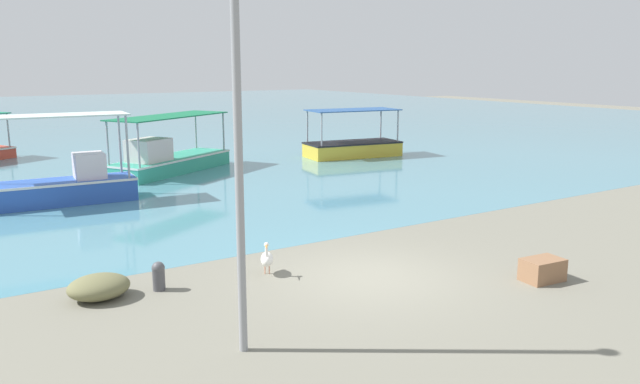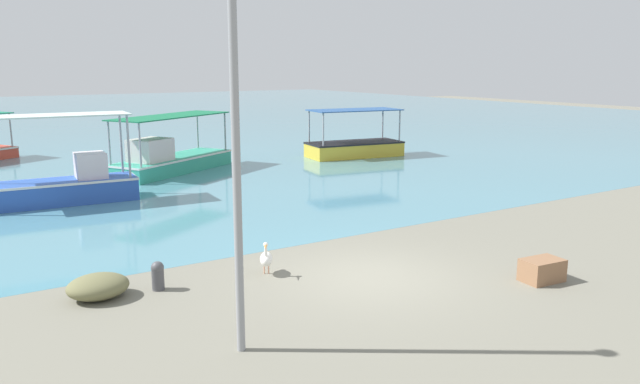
# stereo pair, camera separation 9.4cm
# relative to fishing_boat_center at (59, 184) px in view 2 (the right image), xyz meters

# --- Properties ---
(ground) EXTENTS (120.00, 120.00, 0.00)m
(ground) POSITION_rel_fishing_boat_center_xyz_m (4.46, -11.82, -0.66)
(ground) COLOR slate
(harbor_water) EXTENTS (110.00, 90.00, 0.00)m
(harbor_water) POSITION_rel_fishing_boat_center_xyz_m (4.46, 36.18, -0.66)
(harbor_water) COLOR teal
(harbor_water) RESTS_ON ground
(fishing_boat_center) EXTENTS (5.42, 2.00, 3.04)m
(fishing_boat_center) POSITION_rel_fishing_boat_center_xyz_m (0.00, 0.00, 0.00)
(fishing_boat_center) COLOR #2B54B2
(fishing_boat_center) RESTS_ON harbor_water
(fishing_boat_far_right) EXTENTS (5.12, 2.70, 2.43)m
(fishing_boat_far_right) POSITION_rel_fishing_boat_center_xyz_m (15.03, 3.71, -0.12)
(fishing_boat_far_right) COLOR gold
(fishing_boat_far_right) RESTS_ON harbor_water
(fishing_boat_near_right) EXTENTS (6.40, 4.90, 2.50)m
(fishing_boat_near_right) POSITION_rel_fishing_boat_center_xyz_m (5.24, 4.02, -0.04)
(fishing_boat_near_right) COLOR teal
(fishing_boat_near_right) RESTS_ON harbor_water
(pelican) EXTENTS (0.52, 0.74, 0.80)m
(pelican) POSITION_rel_fishing_boat_center_xyz_m (2.58, -10.41, -0.28)
(pelican) COLOR #E0997A
(pelican) RESTS_ON ground
(lamp_post) EXTENTS (0.28, 0.28, 6.29)m
(lamp_post) POSITION_rel_fishing_boat_center_xyz_m (0.44, -13.63, 2.85)
(lamp_post) COLOR gray
(lamp_post) RESTS_ON ground
(mooring_bollard) EXTENTS (0.28, 0.28, 0.63)m
(mooring_bollard) POSITION_rel_fishing_boat_center_xyz_m (0.17, -10.08, -0.33)
(mooring_bollard) COLOR #47474C
(mooring_bollard) RESTS_ON ground
(net_pile) EXTENTS (1.25, 1.06, 0.50)m
(net_pile) POSITION_rel_fishing_boat_center_xyz_m (-1.02, -9.90, -0.41)
(net_pile) COLOR #6C6A45
(net_pile) RESTS_ON ground
(cargo_crate) EXTENTS (0.94, 0.68, 0.50)m
(cargo_crate) POSITION_rel_fishing_boat_center_xyz_m (7.52, -14.07, -0.41)
(cargo_crate) COLOR #8D6445
(cargo_crate) RESTS_ON ground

